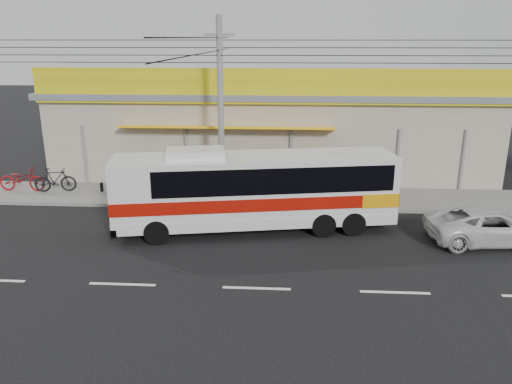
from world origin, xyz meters
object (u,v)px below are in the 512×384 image
(coach_bus, at_px, (259,187))
(motorbike_dark, at_px, (55,180))
(utility_pole, at_px, (219,50))
(motorbike_red, at_px, (22,179))
(white_car, at_px, (491,226))

(coach_bus, xyz_separation_m, motorbike_dark, (-9.70, 3.83, -1.00))
(motorbike_dark, height_order, utility_pole, utility_pole)
(motorbike_dark, relative_size, utility_pole, 0.06)
(motorbike_red, relative_size, white_car, 0.48)
(coach_bus, distance_m, motorbike_red, 12.01)
(motorbike_dark, bearing_deg, white_car, -114.97)
(motorbike_dark, distance_m, white_car, 18.57)
(motorbike_red, relative_size, utility_pole, 0.06)
(utility_pole, bearing_deg, coach_bus, -60.41)
(motorbike_dark, height_order, white_car, motorbike_dark)
(coach_bus, bearing_deg, utility_pole, 109.30)
(motorbike_red, xyz_separation_m, white_car, (19.63, -4.58, -0.09))
(white_car, bearing_deg, utility_pole, 63.05)
(coach_bus, xyz_separation_m, white_car, (8.31, -0.71, -1.09))
(white_car, xyz_separation_m, utility_pole, (-10.13, 3.91, 5.90))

